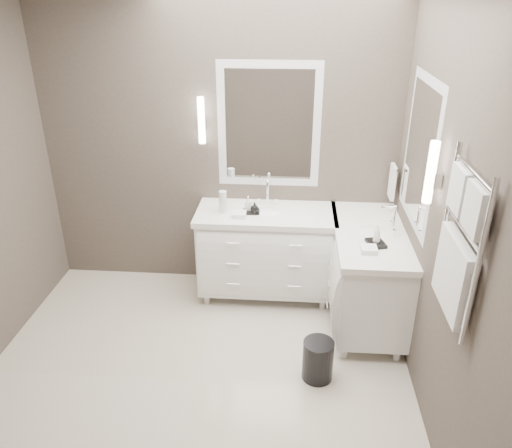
# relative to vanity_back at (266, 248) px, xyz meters

# --- Properties ---
(floor) EXTENTS (3.20, 3.00, 0.01)m
(floor) POSITION_rel_vanity_back_xyz_m (-0.45, -1.23, -0.49)
(floor) COLOR beige
(floor) RESTS_ON ground
(wall_back) EXTENTS (3.20, 0.01, 2.70)m
(wall_back) POSITION_rel_vanity_back_xyz_m (-0.45, 0.28, 0.86)
(wall_back) COLOR #4B423C
(wall_back) RESTS_ON floor
(wall_front) EXTENTS (3.20, 0.01, 2.70)m
(wall_front) POSITION_rel_vanity_back_xyz_m (-0.45, -2.73, 0.86)
(wall_front) COLOR #4B423C
(wall_front) RESTS_ON floor
(wall_right) EXTENTS (0.01, 3.00, 2.70)m
(wall_right) POSITION_rel_vanity_back_xyz_m (1.15, -1.23, 0.86)
(wall_right) COLOR #4B423C
(wall_right) RESTS_ON floor
(vanity_back) EXTENTS (1.24, 0.59, 0.97)m
(vanity_back) POSITION_rel_vanity_back_xyz_m (0.00, 0.00, 0.00)
(vanity_back) COLOR white
(vanity_back) RESTS_ON floor
(vanity_right) EXTENTS (0.59, 1.24, 0.97)m
(vanity_right) POSITION_rel_vanity_back_xyz_m (0.88, -0.33, 0.00)
(vanity_right) COLOR white
(vanity_right) RESTS_ON floor
(mirror_back) EXTENTS (0.90, 0.02, 1.10)m
(mirror_back) POSITION_rel_vanity_back_xyz_m (-0.00, 0.26, 1.06)
(mirror_back) COLOR white
(mirror_back) RESTS_ON wall_back
(mirror_right) EXTENTS (0.02, 0.90, 1.10)m
(mirror_right) POSITION_rel_vanity_back_xyz_m (1.14, -0.43, 1.06)
(mirror_right) COLOR white
(mirror_right) RESTS_ON wall_right
(sconce_back) EXTENTS (0.06, 0.06, 0.40)m
(sconce_back) POSITION_rel_vanity_back_xyz_m (-0.58, 0.20, 1.11)
(sconce_back) COLOR white
(sconce_back) RESTS_ON wall_back
(sconce_right) EXTENTS (0.06, 0.06, 0.40)m
(sconce_right) POSITION_rel_vanity_back_xyz_m (1.08, -1.01, 1.11)
(sconce_right) COLOR white
(sconce_right) RESTS_ON wall_right
(towel_bar_corner) EXTENTS (0.03, 0.22, 0.30)m
(towel_bar_corner) POSITION_rel_vanity_back_xyz_m (1.09, 0.13, 0.63)
(towel_bar_corner) COLOR white
(towel_bar_corner) RESTS_ON wall_right
(towel_ladder) EXTENTS (0.06, 0.58, 0.90)m
(towel_ladder) POSITION_rel_vanity_back_xyz_m (1.10, -1.63, 0.91)
(towel_ladder) COLOR white
(towel_ladder) RESTS_ON wall_right
(waste_bin) EXTENTS (0.27, 0.27, 0.32)m
(waste_bin) POSITION_rel_vanity_back_xyz_m (0.45, -1.10, -0.33)
(waste_bin) COLOR black
(waste_bin) RESTS_ON floor
(amenity_tray_back) EXTENTS (0.15, 0.12, 0.02)m
(amenity_tray_back) POSITION_rel_vanity_back_xyz_m (-0.13, -0.03, 0.38)
(amenity_tray_back) COLOR black
(amenity_tray_back) RESTS_ON vanity_back
(amenity_tray_right) EXTENTS (0.16, 0.19, 0.02)m
(amenity_tray_right) POSITION_rel_vanity_back_xyz_m (0.88, -0.56, 0.38)
(amenity_tray_right) COLOR black
(amenity_tray_right) RESTS_ON vanity_right
(water_bottle) EXTENTS (0.07, 0.07, 0.20)m
(water_bottle) POSITION_rel_vanity_back_xyz_m (-0.38, -0.04, 0.46)
(water_bottle) COLOR silver
(water_bottle) RESTS_ON vanity_back
(soap_bottle_a) EXTENTS (0.06, 0.06, 0.12)m
(soap_bottle_a) POSITION_rel_vanity_back_xyz_m (-0.16, -0.01, 0.45)
(soap_bottle_a) COLOR white
(soap_bottle_a) RESTS_ON amenity_tray_back
(soap_bottle_b) EXTENTS (0.08, 0.08, 0.09)m
(soap_bottle_b) POSITION_rel_vanity_back_xyz_m (-0.10, -0.06, 0.43)
(soap_bottle_b) COLOR black
(soap_bottle_b) RESTS_ON amenity_tray_back
(soap_bottle_c) EXTENTS (0.07, 0.07, 0.14)m
(soap_bottle_c) POSITION_rel_vanity_back_xyz_m (0.88, -0.56, 0.46)
(soap_bottle_c) COLOR white
(soap_bottle_c) RESTS_ON amenity_tray_right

